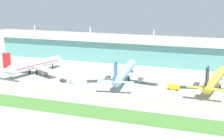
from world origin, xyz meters
name	(u,v)px	position (x,y,z in m)	size (l,w,h in m)	color
ground_plane	(107,96)	(0.00, 0.00, 0.00)	(600.00, 600.00, 0.00)	#9E9E99
terminal_building	(155,51)	(0.00, 104.70, 9.92)	(288.00, 34.00, 28.43)	#5B9E93
airliner_near	(34,65)	(-70.80, 34.49, 6.45)	(48.29, 61.25, 18.90)	white
airliner_middle	(124,72)	(-2.38, 35.85, 6.46)	(48.09, 69.15, 18.90)	#9ED1EA
airliner_far	(215,79)	(55.01, 36.96, 6.45)	(48.70, 63.23, 18.90)	yellow
taxiway_stripe_west	(2,85)	(-71.00, -1.39, 0.02)	(28.00, 0.70, 0.04)	yellow
taxiway_stripe_mid_west	(49,91)	(-37.00, -1.39, 0.02)	(28.00, 0.70, 0.04)	yellow
taxiway_stripe_centre	(101,96)	(-3.00, -1.39, 0.02)	(28.00, 0.70, 0.04)	yellow
taxiway_stripe_mid_east	(160,103)	(31.00, -1.39, 0.02)	(28.00, 0.70, 0.04)	yellow
grass_verge	(86,111)	(0.00, -27.22, 0.05)	(300.00, 18.00, 0.10)	#477A33
fuel_truck	(174,86)	(32.12, 27.89, 2.26)	(7.52, 3.70, 4.95)	gold
pushback_tug	(63,80)	(-39.57, 20.56, 1.10)	(5.01, 4.14, 1.85)	#333842
baggage_cart	(72,81)	(-33.08, 20.29, 1.26)	(3.80, 3.84, 2.48)	silver
safety_cone_left_wingtip	(80,88)	(-21.82, 9.62, 0.35)	(0.56, 0.56, 0.70)	orange
safety_cone_nose_front	(135,88)	(9.44, 21.32, 0.35)	(0.56, 0.56, 0.70)	orange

